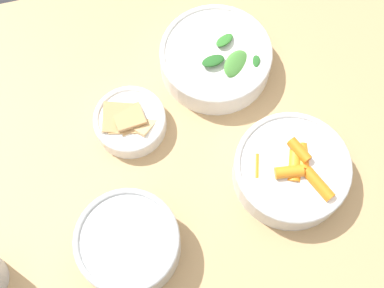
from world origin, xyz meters
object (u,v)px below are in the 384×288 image
Objects in this scene: bowl_carrots at (292,170)px; bowl_beans_hotdog at (129,244)px; bowl_cookies at (130,121)px; bowl_greens at (216,58)px.

bowl_beans_hotdog is at bearing 10.40° from bowl_carrots.
bowl_cookies is at bearing -102.09° from bowl_beans_hotdog.
bowl_beans_hotdog reaches higher than bowl_cookies.
bowl_carrots is 0.28m from bowl_cookies.
bowl_greens is 1.60× the size of bowl_cookies.
bowl_greens is at bearing -127.60° from bowl_beans_hotdog.
bowl_carrots is 1.18× the size of bowl_beans_hotdog.
bowl_carrots reaches higher than bowl_cookies.
bowl_greens reaches higher than bowl_cookies.
bowl_beans_hotdog reaches higher than bowl_carrots.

